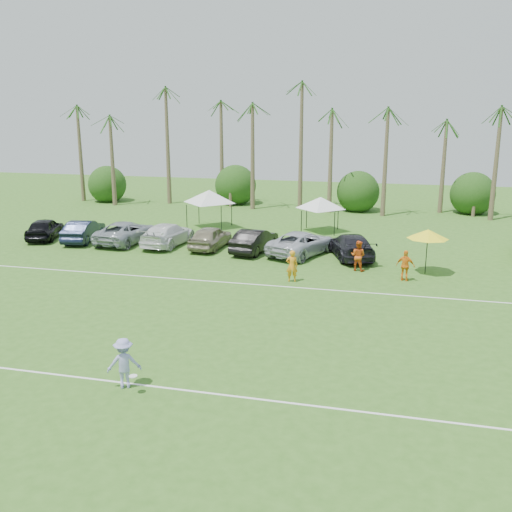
# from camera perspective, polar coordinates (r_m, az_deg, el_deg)

# --- Properties ---
(ground) EXTENTS (120.00, 120.00, 0.00)m
(ground) POSITION_cam_1_polar(r_m,az_deg,el_deg) (19.12, -18.20, -14.33)
(ground) COLOR #36651E
(ground) RESTS_ON ground
(field_lines) EXTENTS (80.00, 12.10, 0.01)m
(field_lines) POSITION_cam_1_polar(r_m,az_deg,el_deg) (25.57, -8.73, -6.30)
(field_lines) COLOR white
(field_lines) RESTS_ON ground
(palm_tree_0) EXTENTS (2.40, 2.40, 8.90)m
(palm_tree_0) POSITION_cam_1_polar(r_m,az_deg,el_deg) (60.80, -17.62, 12.30)
(palm_tree_0) COLOR brown
(palm_tree_0) RESTS_ON ground
(palm_tree_1) EXTENTS (2.40, 2.40, 9.90)m
(palm_tree_1) POSITION_cam_1_polar(r_m,az_deg,el_deg) (58.36, -13.37, 13.38)
(palm_tree_1) COLOR brown
(palm_tree_1) RESTS_ON ground
(palm_tree_2) EXTENTS (2.40, 2.40, 10.90)m
(palm_tree_2) POSITION_cam_1_polar(r_m,az_deg,el_deg) (56.27, -8.74, 14.45)
(palm_tree_2) COLOR brown
(palm_tree_2) RESTS_ON ground
(palm_tree_3) EXTENTS (2.40, 2.40, 11.90)m
(palm_tree_3) POSITION_cam_1_polar(r_m,az_deg,el_deg) (54.88, -4.76, 15.45)
(palm_tree_3) COLOR brown
(palm_tree_3) RESTS_ON ground
(palm_tree_4) EXTENTS (2.40, 2.40, 8.90)m
(palm_tree_4) POSITION_cam_1_polar(r_m,az_deg,el_deg) (53.75, -0.56, 12.77)
(palm_tree_4) COLOR brown
(palm_tree_4) RESTS_ON ground
(palm_tree_5) EXTENTS (2.40, 2.40, 9.90)m
(palm_tree_5) POSITION_cam_1_polar(r_m,az_deg,el_deg) (52.87, 3.76, 13.66)
(palm_tree_5) COLOR brown
(palm_tree_5) RESTS_ON ground
(palm_tree_6) EXTENTS (2.40, 2.40, 10.90)m
(palm_tree_6) POSITION_cam_1_polar(r_m,az_deg,el_deg) (52.30, 8.23, 14.49)
(palm_tree_6) COLOR brown
(palm_tree_6) RESTS_ON ground
(palm_tree_7) EXTENTS (2.40, 2.40, 11.90)m
(palm_tree_7) POSITION_cam_1_polar(r_m,az_deg,el_deg) (52.05, 12.81, 15.22)
(palm_tree_7) COLOR brown
(palm_tree_7) RESTS_ON ground
(palm_tree_8) EXTENTS (2.40, 2.40, 8.90)m
(palm_tree_8) POSITION_cam_1_polar(r_m,az_deg,el_deg) (52.16, 18.26, 12.02)
(palm_tree_8) COLOR brown
(palm_tree_8) RESTS_ON ground
(palm_tree_9) EXTENTS (2.40, 2.40, 9.90)m
(palm_tree_9) POSITION_cam_1_polar(r_m,az_deg,el_deg) (52.72, 23.88, 12.50)
(palm_tree_9) COLOR brown
(palm_tree_9) RESTS_ON ground
(bush_tree_0) EXTENTS (4.00, 4.00, 4.00)m
(bush_tree_0) POSITION_cam_1_polar(r_m,az_deg,el_deg) (60.59, -14.28, 7.12)
(bush_tree_0) COLOR brown
(bush_tree_0) RESTS_ON ground
(bush_tree_1) EXTENTS (4.00, 4.00, 4.00)m
(bush_tree_1) POSITION_cam_1_polar(r_m,az_deg,el_deg) (55.68, -2.29, 6.95)
(bush_tree_1) COLOR brown
(bush_tree_1) RESTS_ON ground
(bush_tree_2) EXTENTS (4.00, 4.00, 4.00)m
(bush_tree_2) POSITION_cam_1_polar(r_m,az_deg,el_deg) (53.61, 10.20, 6.45)
(bush_tree_2) COLOR brown
(bush_tree_2) RESTS_ON ground
(bush_tree_3) EXTENTS (4.00, 4.00, 4.00)m
(bush_tree_3) POSITION_cam_1_polar(r_m,az_deg,el_deg) (53.90, 20.91, 5.77)
(bush_tree_3) COLOR brown
(bush_tree_3) RESTS_ON ground
(sideline_player_a) EXTENTS (0.70, 0.54, 1.73)m
(sideline_player_a) POSITION_cam_1_polar(r_m,az_deg,el_deg) (30.61, 3.61, -1.00)
(sideline_player_a) COLOR orange
(sideline_player_a) RESTS_ON ground
(sideline_player_b) EXTENTS (1.02, 0.91, 1.76)m
(sideline_player_b) POSITION_cam_1_polar(r_m,az_deg,el_deg) (33.15, 10.17, 0.03)
(sideline_player_b) COLOR #DF5518
(sideline_player_b) RESTS_ON ground
(sideline_player_c) EXTENTS (1.06, 0.63, 1.69)m
(sideline_player_c) POSITION_cam_1_polar(r_m,az_deg,el_deg) (31.72, 14.72, -0.94)
(sideline_player_c) COLOR orange
(sideline_player_c) RESTS_ON ground
(canopy_tent_left) EXTENTS (4.28, 4.28, 3.47)m
(canopy_tent_left) POSITION_cam_1_polar(r_m,az_deg,el_deg) (44.62, -4.71, 6.59)
(canopy_tent_left) COLOR black
(canopy_tent_left) RESTS_ON ground
(canopy_tent_right) EXTENTS (3.83, 3.83, 3.10)m
(canopy_tent_right) POSITION_cam_1_polar(r_m,az_deg,el_deg) (43.24, 6.49, 5.88)
(canopy_tent_right) COLOR black
(canopy_tent_right) RESTS_ON ground
(market_umbrella) EXTENTS (2.30, 2.30, 2.56)m
(market_umbrella) POSITION_cam_1_polar(r_m,az_deg,el_deg) (33.08, 16.82, 2.12)
(market_umbrella) COLOR black
(market_umbrella) RESTS_ON ground
(frisbee_player) EXTENTS (1.28, 1.06, 1.73)m
(frisbee_player) POSITION_cam_1_polar(r_m,az_deg,el_deg) (19.61, -13.07, -10.39)
(frisbee_player) COLOR #9B9CDC
(frisbee_player) RESTS_ON ground
(parked_car_0) EXTENTS (2.98, 4.78, 1.52)m
(parked_car_0) POSITION_cam_1_polar(r_m,az_deg,el_deg) (43.54, -20.35, 2.60)
(parked_car_0) COLOR black
(parked_car_0) RESTS_ON ground
(parked_car_1) EXTENTS (2.31, 4.80, 1.52)m
(parked_car_1) POSITION_cam_1_polar(r_m,az_deg,el_deg) (41.84, -16.86, 2.43)
(parked_car_1) COLOR black
(parked_car_1) RESTS_ON ground
(parked_car_2) EXTENTS (2.90, 5.63, 1.52)m
(parked_car_2) POSITION_cam_1_polar(r_m,az_deg,el_deg) (40.63, -12.86, 2.35)
(parked_car_2) COLOR #969EA5
(parked_car_2) RESTS_ON ground
(parked_car_3) EXTENTS (2.56, 5.39, 1.52)m
(parked_car_3) POSITION_cam_1_polar(r_m,az_deg,el_deg) (39.35, -8.81, 2.16)
(parked_car_3) COLOR white
(parked_car_3) RESTS_ON ground
(parked_car_4) EXTENTS (2.05, 4.56, 1.52)m
(parked_car_4) POSITION_cam_1_polar(r_m,az_deg,el_deg) (38.14, -4.58, 1.89)
(parked_car_4) COLOR gray
(parked_car_4) RESTS_ON ground
(parked_car_5) EXTENTS (2.36, 4.81, 1.52)m
(parked_car_5) POSITION_cam_1_polar(r_m,az_deg,el_deg) (37.04, -0.15, 1.57)
(parked_car_5) COLOR black
(parked_car_5) RESTS_ON ground
(parked_car_6) EXTENTS (4.34, 6.01, 1.52)m
(parked_car_6) POSITION_cam_1_polar(r_m,az_deg,el_deg) (36.43, 4.60, 1.30)
(parked_car_6) COLOR #B8BCC5
(parked_car_6) RESTS_ON ground
(parked_car_7) EXTENTS (3.71, 5.64, 1.52)m
(parked_car_7) POSITION_cam_1_polar(r_m,az_deg,el_deg) (36.06, 9.46, 1.02)
(parked_car_7) COLOR black
(parked_car_7) RESTS_ON ground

